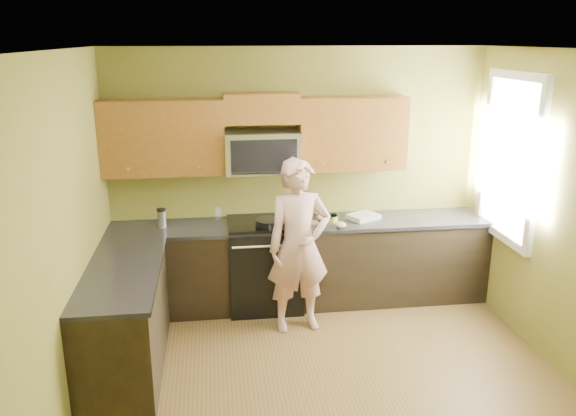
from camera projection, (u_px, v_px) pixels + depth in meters
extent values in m
plane|color=brown|center=(333.00, 393.00, 4.66)|extent=(4.00, 4.00, 0.00)
plane|color=white|center=(342.00, 50.00, 3.88)|extent=(4.00, 4.00, 0.00)
plane|color=olive|center=(298.00, 176.00, 6.17)|extent=(4.00, 0.00, 4.00)
plane|color=olive|center=(441.00, 398.00, 2.37)|extent=(4.00, 0.00, 4.00)
plane|color=olive|center=(59.00, 250.00, 4.02)|extent=(0.00, 4.00, 4.00)
cube|color=black|center=(301.00, 264.00, 6.15)|extent=(4.00, 0.60, 0.88)
cube|color=black|center=(125.00, 323.00, 4.89)|extent=(0.60, 1.60, 0.88)
cube|color=black|center=(302.00, 224.00, 6.00)|extent=(4.00, 0.62, 0.04)
cube|color=black|center=(122.00, 273.00, 4.75)|extent=(0.62, 1.60, 0.04)
cube|color=brown|center=(261.00, 108.00, 5.75)|extent=(0.76, 0.33, 0.30)
imported|color=#CE7167|center=(299.00, 246.00, 5.49)|extent=(0.68, 0.49, 1.71)
cube|color=#B27F47|center=(313.00, 222.00, 5.98)|extent=(0.13, 0.13, 0.01)
ellipsoid|color=silver|center=(341.00, 225.00, 5.82)|extent=(0.13, 0.14, 0.06)
ellipsoid|color=silver|center=(322.00, 218.00, 6.04)|extent=(0.15, 0.16, 0.07)
cube|color=silver|center=(363.00, 217.00, 6.10)|extent=(0.38, 0.35, 0.05)
cylinder|color=silver|center=(218.00, 214.00, 6.08)|extent=(0.08, 0.08, 0.12)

